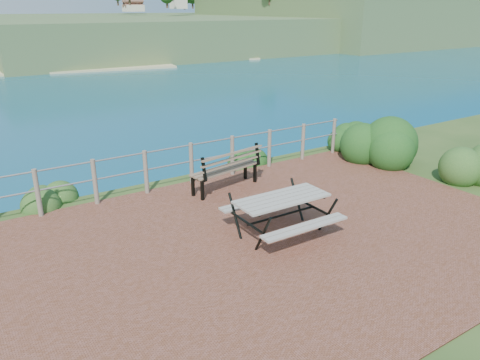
# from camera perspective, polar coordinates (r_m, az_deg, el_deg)

# --- Properties ---
(ground) EXTENTS (10.00, 7.00, 0.12)m
(ground) POSITION_cam_1_polar(r_m,az_deg,el_deg) (8.74, 4.44, -7.02)
(ground) COLOR brown
(ground) RESTS_ON ground
(safety_railing) EXTENTS (9.40, 0.10, 1.00)m
(safety_railing) POSITION_cam_1_polar(r_m,az_deg,el_deg) (11.15, -5.96, 2.31)
(safety_railing) COLOR #6B5B4C
(safety_railing) RESTS_ON ground
(distant_bay) EXTENTS (290.00, 232.36, 24.00)m
(distant_bay) POSITION_cam_1_polar(r_m,az_deg,el_deg) (274.27, 7.80, 19.08)
(distant_bay) COLOR #3F6130
(distant_bay) RESTS_ON ground
(picnic_table) EXTENTS (1.76, 1.52, 0.74)m
(picnic_table) POSITION_cam_1_polar(r_m,az_deg,el_deg) (8.64, 5.08, -3.88)
(picnic_table) COLOR gray
(picnic_table) RESTS_ON ground
(park_bench) EXTENTS (1.82, 0.76, 1.00)m
(park_bench) POSITION_cam_1_polar(r_m,az_deg,el_deg) (10.71, -1.85, 2.11)
(park_bench) COLOR brown
(park_bench) RESTS_ON ground
(shrub_right_front) EXTENTS (1.53, 1.53, 2.16)m
(shrub_right_front) POSITION_cam_1_polar(r_m,az_deg,el_deg) (13.44, 16.32, 2.18)
(shrub_right_front) COLOR #154417
(shrub_right_front) RESTS_ON ground
(shrub_right_back) EXTENTS (1.19, 1.19, 1.70)m
(shrub_right_back) POSITION_cam_1_polar(r_m,az_deg,el_deg) (12.74, 26.48, -0.18)
(shrub_right_back) COLOR #26531F
(shrub_right_back) RESTS_ON ground
(shrub_right_edge) EXTENTS (1.08, 1.08, 1.54)m
(shrub_right_edge) POSITION_cam_1_polar(r_m,az_deg,el_deg) (14.36, 12.65, 3.66)
(shrub_right_edge) COLOR #154417
(shrub_right_edge) RESTS_ON ground
(shrub_lip_west) EXTENTS (0.84, 0.84, 0.61)m
(shrub_lip_west) POSITION_cam_1_polar(r_m,az_deg,el_deg) (11.00, -22.10, -2.58)
(shrub_lip_west) COLOR #26531F
(shrub_lip_west) RESTS_ON ground
(shrub_lip_east) EXTENTS (0.83, 0.83, 0.59)m
(shrub_lip_east) POSITION_cam_1_polar(r_m,az_deg,el_deg) (12.88, 0.89, 2.23)
(shrub_lip_east) COLOR #154417
(shrub_lip_east) RESTS_ON ground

